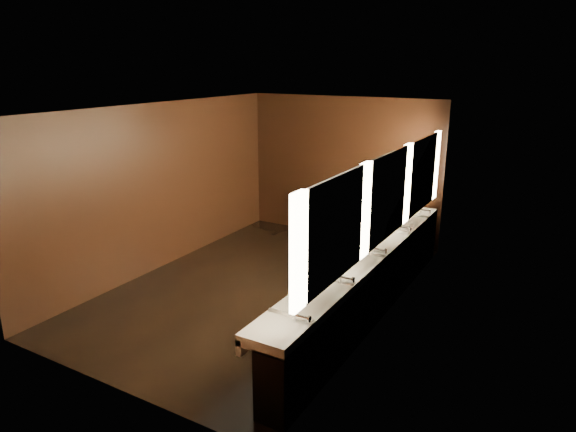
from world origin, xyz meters
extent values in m
plane|color=black|center=(0.00, 0.00, 0.00)|extent=(6.00, 6.00, 0.00)
cube|color=#2D2D2B|center=(0.00, 0.00, 2.80)|extent=(4.00, 6.00, 0.02)
cube|color=black|center=(0.00, 3.00, 1.40)|extent=(4.00, 0.02, 2.80)
cube|color=black|center=(0.00, -3.00, 1.40)|extent=(4.00, 0.02, 2.80)
cube|color=black|center=(-2.00, 0.00, 1.40)|extent=(0.02, 6.00, 2.80)
cube|color=black|center=(2.00, 0.00, 1.40)|extent=(0.02, 6.00, 2.80)
cube|color=black|center=(1.82, 0.00, 0.40)|extent=(0.36, 5.40, 0.81)
cube|color=white|center=(1.73, 0.00, 0.85)|extent=(0.55, 5.40, 0.12)
cube|color=white|center=(1.48, 0.00, 0.77)|extent=(0.06, 5.40, 0.18)
cylinder|color=silver|center=(1.91, -2.20, 0.99)|extent=(0.18, 0.04, 0.04)
cylinder|color=silver|center=(1.91, -1.10, 0.99)|extent=(0.18, 0.04, 0.04)
cylinder|color=silver|center=(1.91, 0.00, 0.99)|extent=(0.18, 0.04, 0.04)
cylinder|color=silver|center=(1.91, 1.10, 0.99)|extent=(0.18, 0.04, 0.04)
cylinder|color=silver|center=(1.91, 2.20, 0.99)|extent=(0.18, 0.04, 0.04)
cube|color=#FEE8B5|center=(1.97, -2.40, 1.75)|extent=(0.06, 0.22, 1.15)
cube|color=white|center=(1.99, -1.60, 1.75)|extent=(0.03, 1.32, 1.15)
cube|color=#FEE8B5|center=(1.97, -0.80, 1.75)|extent=(0.06, 0.23, 1.15)
cube|color=white|center=(1.99, 0.00, 1.75)|extent=(0.03, 1.32, 1.15)
cube|color=#FEE8B5|center=(1.97, 0.80, 1.75)|extent=(0.06, 0.23, 1.15)
cube|color=white|center=(1.99, 1.60, 1.75)|extent=(0.03, 1.32, 1.15)
cube|color=#FEE8B5|center=(1.97, 2.40, 1.75)|extent=(0.06, 0.22, 1.15)
imported|color=#85BEC6|center=(1.22, 0.06, 0.89)|extent=(0.61, 0.75, 1.79)
cylinder|color=black|center=(1.58, -0.20, 0.26)|extent=(0.37, 0.37, 0.52)
camera|label=1|loc=(4.08, -6.24, 3.42)|focal=32.00mm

